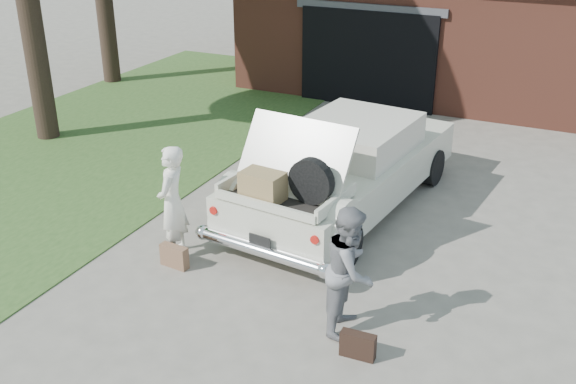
% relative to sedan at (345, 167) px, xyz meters
% --- Properties ---
extents(ground, '(90.00, 90.00, 0.00)m').
position_rel_sedan_xyz_m(ground, '(-0.05, -2.58, -0.72)').
color(ground, gray).
rests_on(ground, ground).
extents(grass_strip, '(6.00, 16.00, 0.02)m').
position_rel_sedan_xyz_m(grass_strip, '(-5.55, 0.42, -0.71)').
color(grass_strip, '#2D4C1E').
rests_on(grass_strip, ground).
extents(house, '(12.80, 7.80, 3.30)m').
position_rel_sedan_xyz_m(house, '(0.94, 8.89, 0.95)').
color(house, brown).
rests_on(house, ground).
extents(sedan, '(2.40, 5.08, 1.88)m').
position_rel_sedan_xyz_m(sedan, '(0.00, 0.00, 0.00)').
color(sedan, beige).
rests_on(sedan, ground).
extents(woman_left, '(0.51, 0.66, 1.61)m').
position_rel_sedan_xyz_m(woman_left, '(-1.60, -2.37, 0.08)').
color(woman_left, white).
rests_on(woman_left, ground).
extents(woman_right, '(0.67, 0.81, 1.55)m').
position_rel_sedan_xyz_m(woman_right, '(1.19, -2.94, 0.05)').
color(woman_right, gray).
rests_on(woman_right, ground).
extents(suitcase_left, '(0.42, 0.17, 0.31)m').
position_rel_sedan_xyz_m(suitcase_left, '(-1.42, -2.66, -0.56)').
color(suitcase_left, brown).
rests_on(suitcase_left, ground).
extents(suitcase_right, '(0.40, 0.14, 0.30)m').
position_rel_sedan_xyz_m(suitcase_right, '(1.48, -3.42, -0.57)').
color(suitcase_right, black).
rests_on(suitcase_right, ground).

